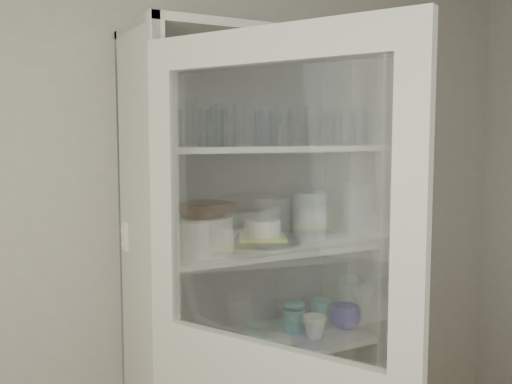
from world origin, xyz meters
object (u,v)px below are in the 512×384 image
goblet_2 (293,126)px  mug_white (314,327)px  white_canister (177,337)px  measuring_cups (230,346)px  glass_platter (262,241)px  teal_jar (294,318)px  plate_stack_back (148,234)px  mug_blue (344,317)px  goblet_1 (218,123)px  plate_stack_front (204,244)px  pantry_cabinet (249,317)px  cream_bowl (203,226)px  terracotta_bowl (203,210)px  grey_bowl_stack (310,215)px  goblet_0 (154,126)px  goblet_3 (327,128)px  mug_teal (321,311)px  yellow_trivet (262,237)px  white_ramekin (262,228)px

goblet_2 → mug_white: size_ratio=1.68×
mug_white → white_canister: size_ratio=0.76×
measuring_cups → white_canister: 0.21m
glass_platter → white_canister: size_ratio=2.42×
teal_jar → white_canister: size_ratio=0.90×
mug_white → measuring_cups: 0.38m
plate_stack_back → glass_platter: plate_stack_back is taller
mug_blue → teal_jar: (-0.22, 0.07, 0.01)m
goblet_1 → plate_stack_front: 0.49m
pantry_cabinet → cream_bowl: size_ratio=9.44×
pantry_cabinet → terracotta_bowl: pantry_cabinet is taller
goblet_1 → grey_bowl_stack: bearing=-8.7°
plate_stack_front → teal_jar: size_ratio=1.93×
plate_stack_front → glass_platter: plate_stack_front is taller
teal_jar → grey_bowl_stack: bearing=-3.1°
goblet_0 → grey_bowl_stack: size_ratio=0.77×
goblet_2 → cream_bowl: size_ratio=0.75×
plate_stack_back → terracotta_bowl: size_ratio=0.94×
plate_stack_back → mug_blue: size_ratio=1.58×
goblet_3 → mug_blue: bearing=-90.0°
teal_jar → measuring_cups: bearing=-167.0°
goblet_0 → goblet_1: (0.25, -0.04, 0.02)m
mug_teal → mug_white: mug_teal is taller
yellow_trivet → measuring_cups: (-0.19, -0.08, -0.40)m
goblet_3 → grey_bowl_stack: 0.41m
plate_stack_back → mug_white: 0.79m
goblet_2 → mug_blue: bearing=-41.0°
measuring_cups → white_ramekin: bearing=22.3°
plate_stack_front → measuring_cups: 0.43m
grey_bowl_stack → goblet_2: bearing=111.7°
cream_bowl → mug_teal: bearing=11.3°
plate_stack_back → goblet_2: bearing=-3.9°
mug_blue → white_canister: bearing=-176.9°
terracotta_bowl → measuring_cups: 0.56m
grey_bowl_stack → white_canister: 0.75m
plate_stack_front → grey_bowl_stack: (0.53, 0.08, 0.07)m
goblet_1 → terracotta_bowl: (-0.13, -0.14, -0.33)m
pantry_cabinet → mug_white: 0.28m
terracotta_bowl → white_ramekin: size_ratio=1.41×
plate_stack_front → measuring_cups: bearing=0.7°
goblet_2 → white_canister: goblet_2 is taller
terracotta_bowl → white_canister: (-0.08, 0.07, -0.50)m
mug_blue → yellow_trivet: bearing=177.8°
goblet_0 → mug_blue: goblet_0 is taller
mug_blue → plate_stack_front: bearing=-171.1°
mug_blue → measuring_cups: mug_blue is taller
pantry_cabinet → goblet_2: size_ratio=12.51×
cream_bowl → goblet_3: bearing=13.4°
grey_bowl_stack → mug_teal: grey_bowl_stack is taller
white_canister → goblet_1: bearing=16.9°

